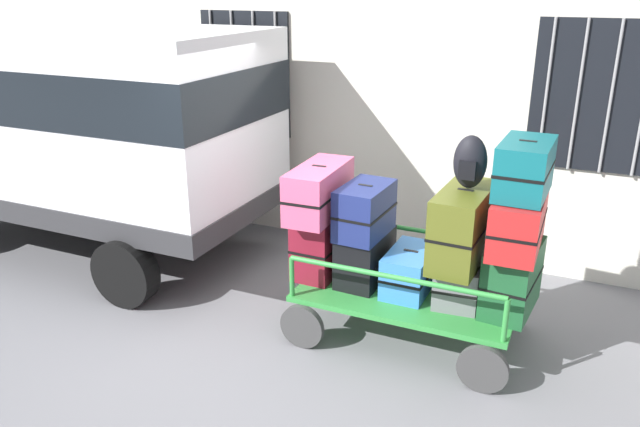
{
  "coord_description": "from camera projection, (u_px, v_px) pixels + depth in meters",
  "views": [
    {
      "loc": [
        2.24,
        -4.35,
        3.06
      ],
      "look_at": [
        0.04,
        0.55,
        1.06
      ],
      "focal_mm": 34.82,
      "sensor_mm": 36.0,
      "label": 1
    }
  ],
  "objects": [
    {
      "name": "suitcase_midright_middle",
      "position": [
        463.0,
        226.0,
        5.17
      ],
      "size": [
        0.42,
        0.89,
        0.65
      ],
      "color": "#4C5119",
      "rests_on": "suitcase_midright_bottom"
    },
    {
      "name": "luggage_cart",
      "position": [
        408.0,
        298.0,
        5.64
      ],
      "size": [
        1.99,
        1.25,
        0.46
      ],
      "color": "#2D8438",
      "rests_on": "ground"
    },
    {
      "name": "van",
      "position": [
        70.0,
        116.0,
        7.16
      ],
      "size": [
        4.69,
        2.13,
        2.61
      ],
      "color": "silver",
      "rests_on": "ground"
    },
    {
      "name": "suitcase_left_middle",
      "position": [
        319.0,
        191.0,
        5.62
      ],
      "size": [
        0.4,
        0.89,
        0.47
      ],
      "color": "#CC4C72",
      "rests_on": "suitcase_left_bottom"
    },
    {
      "name": "ground_plane",
      "position": [
        292.0,
        341.0,
        5.65
      ],
      "size": [
        40.0,
        40.0,
        0.0
      ],
      "primitive_type": "plane",
      "color": "slate"
    },
    {
      "name": "suitcase_left_bottom",
      "position": [
        322.0,
        242.0,
        5.87
      ],
      "size": [
        0.39,
        0.7,
        0.61
      ],
      "color": "maroon",
      "rests_on": "luggage_cart"
    },
    {
      "name": "suitcase_right_middle",
      "position": [
        518.0,
        222.0,
        4.96
      ],
      "size": [
        0.39,
        0.86,
        0.45
      ],
      "color": "#B21E1E",
      "rests_on": "suitcase_right_bottom"
    },
    {
      "name": "suitcase_center_bottom",
      "position": [
        410.0,
        271.0,
        5.54
      ],
      "size": [
        0.39,
        0.66,
        0.39
      ],
      "color": "#3372C6",
      "rests_on": "luggage_cart"
    },
    {
      "name": "suitcase_midleft_middle",
      "position": [
        365.0,
        210.0,
        5.52
      ],
      "size": [
        0.41,
        0.66,
        0.47
      ],
      "color": "navy",
      "rests_on": "suitcase_midleft_bottom"
    },
    {
      "name": "suitcase_right_top",
      "position": [
        525.0,
        168.0,
        4.82
      ],
      "size": [
        0.4,
        0.71,
        0.44
      ],
      "color": "#0F5960",
      "rests_on": "suitcase_right_middle"
    },
    {
      "name": "suitcase_midright_bottom",
      "position": [
        459.0,
        280.0,
        5.38
      ],
      "size": [
        0.43,
        0.63,
        0.38
      ],
      "color": "slate",
      "rests_on": "luggage_cart"
    },
    {
      "name": "building_wall",
      "position": [
        390.0,
        36.0,
        6.96
      ],
      "size": [
        12.0,
        0.38,
        5.0
      ],
      "color": "silver",
      "rests_on": "ground"
    },
    {
      "name": "suitcase_midleft_bottom",
      "position": [
        365.0,
        257.0,
        5.72
      ],
      "size": [
        0.4,
        0.69,
        0.47
      ],
      "color": "black",
      "rests_on": "luggage_cart"
    },
    {
      "name": "suitcase_right_bottom",
      "position": [
        512.0,
        277.0,
        5.19
      ],
      "size": [
        0.45,
        0.74,
        0.59
      ],
      "color": "#194C28",
      "rests_on": "luggage_cart"
    },
    {
      "name": "cart_railing",
      "position": [
        411.0,
        258.0,
        5.5
      ],
      "size": [
        1.87,
        1.11,
        0.39
      ],
      "color": "#2D8438",
      "rests_on": "luggage_cart"
    },
    {
      "name": "backpack",
      "position": [
        470.0,
        162.0,
        5.01
      ],
      "size": [
        0.27,
        0.22,
        0.44
      ],
      "color": "black",
      "rests_on": "suitcase_midright_middle"
    }
  ]
}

